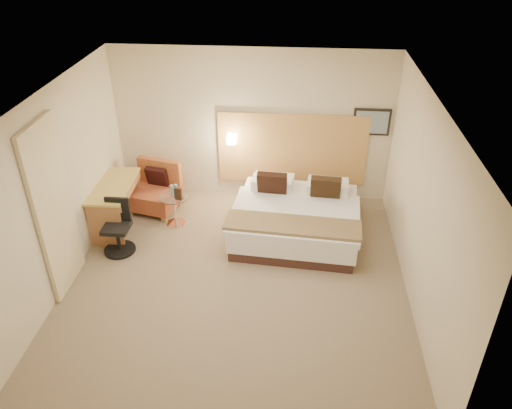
# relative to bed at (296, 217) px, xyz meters

# --- Properties ---
(floor) EXTENTS (4.80, 5.00, 0.02)m
(floor) POSITION_rel_bed_xyz_m (-0.82, -1.27, -0.32)
(floor) COLOR #816F57
(floor) RESTS_ON ground
(ceiling) EXTENTS (4.80, 5.00, 0.02)m
(ceiling) POSITION_rel_bed_xyz_m (-0.82, -1.27, 2.40)
(ceiling) COLOR silver
(ceiling) RESTS_ON floor
(wall_back) EXTENTS (4.80, 0.02, 2.70)m
(wall_back) POSITION_rel_bed_xyz_m (-0.82, 1.24, 1.04)
(wall_back) COLOR beige
(wall_back) RESTS_ON floor
(wall_front) EXTENTS (4.80, 0.02, 2.70)m
(wall_front) POSITION_rel_bed_xyz_m (-0.82, -3.78, 1.04)
(wall_front) COLOR beige
(wall_front) RESTS_ON floor
(wall_left) EXTENTS (0.02, 5.00, 2.70)m
(wall_left) POSITION_rel_bed_xyz_m (-3.23, -1.27, 1.04)
(wall_left) COLOR beige
(wall_left) RESTS_ON floor
(wall_right) EXTENTS (0.02, 5.00, 2.70)m
(wall_right) POSITION_rel_bed_xyz_m (1.59, -1.27, 1.04)
(wall_right) COLOR beige
(wall_right) RESTS_ON floor
(headboard_panel) EXTENTS (2.60, 0.04, 1.30)m
(headboard_panel) POSITION_rel_bed_xyz_m (-0.12, 1.20, 0.64)
(headboard_panel) COLOR #BB8849
(headboard_panel) RESTS_ON wall_back
(art_frame) EXTENTS (0.62, 0.03, 0.47)m
(art_frame) POSITION_rel_bed_xyz_m (1.20, 1.21, 1.19)
(art_frame) COLOR black
(art_frame) RESTS_ON wall_back
(art_canvas) EXTENTS (0.54, 0.01, 0.39)m
(art_canvas) POSITION_rel_bed_xyz_m (1.20, 1.19, 1.19)
(art_canvas) COLOR #778FA4
(art_canvas) RESTS_ON wall_back
(lamp_arm) EXTENTS (0.02, 0.12, 0.02)m
(lamp_arm) POSITION_rel_bed_xyz_m (-1.17, 1.15, 0.84)
(lamp_arm) COLOR silver
(lamp_arm) RESTS_ON wall_back
(lamp_shade) EXTENTS (0.15, 0.15, 0.15)m
(lamp_shade) POSITION_rel_bed_xyz_m (-1.17, 1.09, 0.84)
(lamp_shade) COLOR #FEECC6
(lamp_shade) RESTS_ON wall_back
(curtain) EXTENTS (0.06, 0.90, 2.42)m
(curtain) POSITION_rel_bed_xyz_m (-3.18, -1.52, 0.91)
(curtain) COLOR beige
(curtain) RESTS_ON wall_left
(bottle_a) EXTENTS (0.07, 0.07, 0.19)m
(bottle_a) POSITION_rel_bed_xyz_m (-2.04, 0.15, 0.31)
(bottle_a) COLOR #82B7C9
(bottle_a) RESTS_ON side_table
(bottle_b) EXTENTS (0.07, 0.07, 0.19)m
(bottle_b) POSITION_rel_bed_xyz_m (-1.98, 0.18, 0.31)
(bottle_b) COLOR #82A6CA
(bottle_b) RESTS_ON side_table
(menu_folder) EXTENTS (0.13, 0.07, 0.21)m
(menu_folder) POSITION_rel_bed_xyz_m (-1.92, 0.03, 0.31)
(menu_folder) COLOR #311F14
(menu_folder) RESTS_ON side_table
(bed) EXTENTS (2.11, 2.07, 0.97)m
(bed) POSITION_rel_bed_xyz_m (0.00, 0.00, 0.00)
(bed) COLOR #3B221D
(bed) RESTS_ON floor
(lounge_chair) EXTENTS (0.95, 0.87, 0.85)m
(lounge_chair) POSITION_rel_bed_xyz_m (-2.47, 0.58, 0.02)
(lounge_chair) COLOR #A8864F
(lounge_chair) RESTS_ON floor
(side_table) EXTENTS (0.57, 0.57, 0.53)m
(side_table) POSITION_rel_bed_xyz_m (-2.02, 0.10, -0.02)
(side_table) COLOR white
(side_table) RESTS_ON floor
(desk) EXTENTS (0.62, 1.28, 0.79)m
(desk) POSITION_rel_bed_xyz_m (-2.93, -0.04, 0.30)
(desk) COLOR gold
(desk) RESTS_ON floor
(desk_chair) EXTENTS (0.49, 0.49, 0.86)m
(desk_chair) POSITION_rel_bed_xyz_m (-2.72, -0.70, 0.04)
(desk_chair) COLOR black
(desk_chair) RESTS_ON floor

